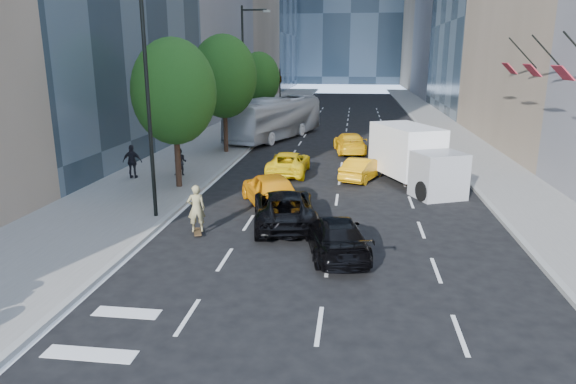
# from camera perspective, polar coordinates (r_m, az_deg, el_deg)

# --- Properties ---
(ground) EXTENTS (160.00, 160.00, 0.00)m
(ground) POSITION_cam_1_polar(r_m,az_deg,el_deg) (17.30, 1.10, -7.91)
(ground) COLOR black
(ground) RESTS_ON ground
(sidewalk_left) EXTENTS (6.00, 120.00, 0.15)m
(sidewalk_left) POSITION_cam_1_polar(r_m,az_deg,el_deg) (47.56, -5.75, 6.83)
(sidewalk_left) COLOR slate
(sidewalk_left) RESTS_ON ground
(sidewalk_right) EXTENTS (4.00, 120.00, 0.15)m
(sidewalk_right) POSITION_cam_1_polar(r_m,az_deg,el_deg) (47.06, 17.55, 6.13)
(sidewalk_right) COLOR slate
(sidewalk_right) RESTS_ON ground
(lamp_near) EXTENTS (2.13, 0.22, 10.00)m
(lamp_near) POSITION_cam_1_polar(r_m,az_deg,el_deg) (21.44, -14.99, 12.03)
(lamp_near) COLOR black
(lamp_near) RESTS_ON sidewalk_left
(lamp_far) EXTENTS (2.13, 0.22, 10.00)m
(lamp_far) POSITION_cam_1_polar(r_m,az_deg,el_deg) (38.71, -4.73, 13.55)
(lamp_far) COLOR black
(lamp_far) RESTS_ON sidewalk_left
(tree_near) EXTENTS (4.20, 4.20, 7.46)m
(tree_near) POSITION_cam_1_polar(r_m,az_deg,el_deg) (26.47, -12.55, 10.80)
(tree_near) COLOR black
(tree_near) RESTS_ON sidewalk_left
(tree_mid) EXTENTS (4.50, 4.50, 7.99)m
(tree_mid) POSITION_cam_1_polar(r_m,az_deg,el_deg) (36.01, -7.13, 12.60)
(tree_mid) COLOR black
(tree_mid) RESTS_ON sidewalk_left
(tree_far) EXTENTS (3.90, 3.90, 6.92)m
(tree_far) POSITION_cam_1_polar(r_m,az_deg,el_deg) (48.72, -3.24, 12.45)
(tree_far) COLOR black
(tree_far) RESTS_ON sidewalk_left
(traffic_signal) EXTENTS (2.48, 0.53, 5.20)m
(traffic_signal) POSITION_cam_1_polar(r_m,az_deg,el_deg) (56.50, -0.90, 12.42)
(traffic_signal) COLOR black
(traffic_signal) RESTS_ON sidewalk_left
(facade_flags) EXTENTS (1.85, 13.30, 2.05)m
(facade_flags) POSITION_cam_1_polar(r_m,az_deg,el_deg) (27.35, 27.08, 12.24)
(facade_flags) COLOR black
(facade_flags) RESTS_ON ground
(skateboarder) EXTENTS (0.79, 0.65, 1.85)m
(skateboarder) POSITION_cam_1_polar(r_m,az_deg,el_deg) (19.97, -10.14, -2.16)
(skateboarder) COLOR olive
(skateboarder) RESTS_ON ground
(black_sedan_lincoln) EXTENTS (3.35, 5.62, 1.46)m
(black_sedan_lincoln) POSITION_cam_1_polar(r_m,az_deg,el_deg) (20.83, -0.40, -1.76)
(black_sedan_lincoln) COLOR black
(black_sedan_lincoln) RESTS_ON ground
(black_sedan_mercedes) EXTENTS (2.82, 4.93, 1.34)m
(black_sedan_mercedes) POSITION_cam_1_polar(r_m,az_deg,el_deg) (17.91, 5.30, -4.85)
(black_sedan_mercedes) COLOR black
(black_sedan_mercedes) RESTS_ON ground
(taxi_a) EXTENTS (3.65, 5.07, 1.60)m
(taxi_a) POSITION_cam_1_polar(r_m,az_deg,el_deg) (23.42, -2.00, 0.30)
(taxi_a) COLOR orange
(taxi_a) RESTS_ON ground
(taxi_b) EXTENTS (2.68, 4.06, 1.26)m
(taxi_b) POSITION_cam_1_polar(r_m,az_deg,el_deg) (28.83, 8.31, 2.59)
(taxi_b) COLOR orange
(taxi_b) RESTS_ON ground
(taxi_c) EXTENTS (2.20, 4.74, 1.32)m
(taxi_c) POSITION_cam_1_polar(r_m,az_deg,el_deg) (29.89, 0.08, 3.24)
(taxi_c) COLOR yellow
(taxi_c) RESTS_ON ground
(taxi_d) EXTENTS (2.63, 5.12, 1.42)m
(taxi_d) POSITION_cam_1_polar(r_m,az_deg,el_deg) (36.85, 6.86, 5.45)
(taxi_d) COLOR yellow
(taxi_d) RESTS_ON ground
(city_bus) EXTENTS (6.64, 12.38, 3.38)m
(city_bus) POSITION_cam_1_polar(r_m,az_deg,el_deg) (42.88, -1.40, 8.20)
(city_bus) COLOR silver
(city_bus) RESTS_ON ground
(box_truck) EXTENTS (4.69, 6.85, 3.09)m
(box_truck) POSITION_cam_1_polar(r_m,az_deg,el_deg) (27.78, 13.82, 3.83)
(box_truck) COLOR silver
(box_truck) RESTS_ON ground
(pedestrian_a) EXTENTS (0.76, 0.60, 1.55)m
(pedestrian_a) POSITION_cam_1_polar(r_m,az_deg,el_deg) (29.51, -11.89, 3.30)
(pedestrian_a) COLOR black
(pedestrian_a) RESTS_ON sidewalk_left
(pedestrian_b) EXTENTS (1.10, 0.50, 1.85)m
(pedestrian_b) POSITION_cam_1_polar(r_m,az_deg,el_deg) (29.49, -16.90, 3.25)
(pedestrian_b) COLOR black
(pedestrian_b) RESTS_ON sidewalk_left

